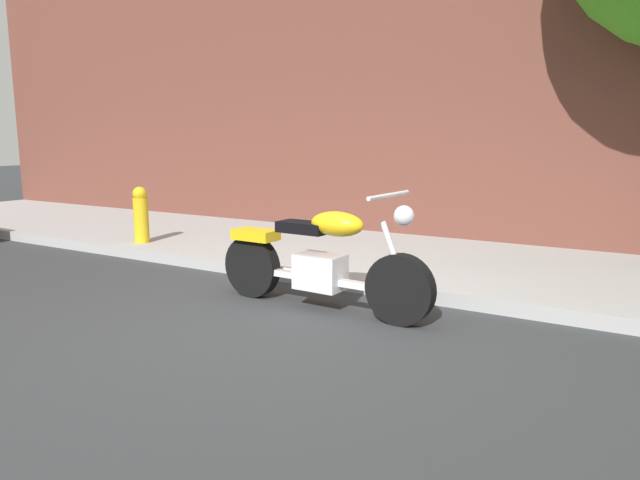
{
  "coord_description": "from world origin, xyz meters",
  "views": [
    {
      "loc": [
        2.65,
        -3.8,
        1.55
      ],
      "look_at": [
        -0.0,
        0.61,
        0.64
      ],
      "focal_mm": 32.65,
      "sensor_mm": 36.0,
      "label": 1
    }
  ],
  "objects": [
    {
      "name": "fire_hydrant",
      "position": [
        -3.48,
        1.65,
        0.46
      ],
      "size": [
        0.2,
        0.2,
        0.91
      ],
      "color": "gold",
      "rests_on": "ground"
    },
    {
      "name": "sidewalk",
      "position": [
        0.0,
        2.72,
        0.07
      ],
      "size": [
        20.48,
        2.92,
        0.14
      ],
      "primitive_type": "cube",
      "color": "#A0A0A0",
      "rests_on": "ground"
    },
    {
      "name": "motorcycle",
      "position": [
        -0.0,
        0.61,
        0.45
      ],
      "size": [
        2.21,
        0.7,
        1.1
      ],
      "color": "black",
      "rests_on": "ground"
    },
    {
      "name": "ground_plane",
      "position": [
        0.0,
        0.0,
        0.0
      ],
      "size": [
        60.0,
        60.0,
        0.0
      ],
      "primitive_type": "plane",
      "color": "#303335"
    }
  ]
}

